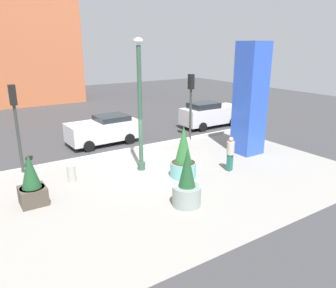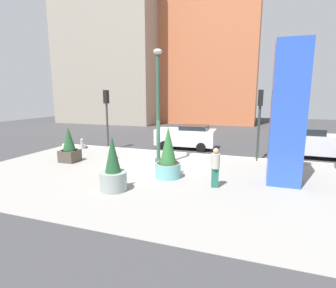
{
  "view_description": "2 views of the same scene",
  "coord_description": "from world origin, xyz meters",
  "px_view_note": "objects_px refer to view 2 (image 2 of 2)",
  "views": [
    {
      "loc": [
        -7.14,
        -12.99,
        5.89
      ],
      "look_at": [
        0.93,
        -0.65,
        1.36
      ],
      "focal_mm": 35.11,
      "sensor_mm": 36.0,
      "label": 1
    },
    {
      "loc": [
        5.07,
        -12.87,
        3.85
      ],
      "look_at": [
        1.03,
        -1.28,
        1.54
      ],
      "focal_mm": 28.19,
      "sensor_mm": 36.0,
      "label": 2
    }
  ],
  "objects_px": {
    "potted_plant_near_right": "(168,158)",
    "concrete_bollard": "(110,153)",
    "art_pillar_blue": "(288,115)",
    "traffic_light_far_side": "(260,113)",
    "potted_plant_by_pillar": "(113,171)",
    "traffic_light_corner": "(107,110)",
    "car_far_lane": "(315,143)",
    "lamp_post": "(158,111)",
    "car_curb_east": "(186,136)",
    "pedestrian_on_sidewalk": "(215,166)",
    "fire_hydrant": "(82,144)",
    "potted_plant_mid_plaza": "(69,147)"
  },
  "relations": [
    {
      "from": "fire_hydrant",
      "to": "car_far_lane",
      "type": "relative_size",
      "value": 0.16
    },
    {
      "from": "car_curb_east",
      "to": "pedestrian_on_sidewalk",
      "type": "xyz_separation_m",
      "value": [
        3.3,
        -7.51,
        0.06
      ]
    },
    {
      "from": "potted_plant_by_pillar",
      "to": "potted_plant_mid_plaza",
      "type": "relative_size",
      "value": 1.11
    },
    {
      "from": "traffic_light_corner",
      "to": "car_curb_east",
      "type": "xyz_separation_m",
      "value": [
        5.08,
        2.27,
        -1.94
      ]
    },
    {
      "from": "fire_hydrant",
      "to": "potted_plant_by_pillar",
      "type": "bearing_deg",
      "value": -45.54
    },
    {
      "from": "lamp_post",
      "to": "car_curb_east",
      "type": "relative_size",
      "value": 1.44
    },
    {
      "from": "traffic_light_corner",
      "to": "car_far_lane",
      "type": "distance_m",
      "value": 13.59
    },
    {
      "from": "car_far_lane",
      "to": "potted_plant_by_pillar",
      "type": "bearing_deg",
      "value": -134.08
    },
    {
      "from": "potted_plant_by_pillar",
      "to": "traffic_light_corner",
      "type": "relative_size",
      "value": 0.54
    },
    {
      "from": "lamp_post",
      "to": "car_far_lane",
      "type": "distance_m",
      "value": 9.93
    },
    {
      "from": "lamp_post",
      "to": "traffic_light_corner",
      "type": "xyz_separation_m",
      "value": [
        -4.9,
        2.8,
        -0.17
      ]
    },
    {
      "from": "traffic_light_far_side",
      "to": "car_curb_east",
      "type": "distance_m",
      "value": 5.7
    },
    {
      "from": "art_pillar_blue",
      "to": "traffic_light_far_side",
      "type": "bearing_deg",
      "value": 106.6
    },
    {
      "from": "potted_plant_by_pillar",
      "to": "traffic_light_corner",
      "type": "xyz_separation_m",
      "value": [
        -4.56,
        6.95,
        1.98
      ]
    },
    {
      "from": "fire_hydrant",
      "to": "car_curb_east",
      "type": "relative_size",
      "value": 0.18
    },
    {
      "from": "lamp_post",
      "to": "car_curb_east",
      "type": "distance_m",
      "value": 5.49
    },
    {
      "from": "car_curb_east",
      "to": "pedestrian_on_sidewalk",
      "type": "bearing_deg",
      "value": -66.25
    },
    {
      "from": "potted_plant_mid_plaza",
      "to": "car_far_lane",
      "type": "height_order",
      "value": "potted_plant_mid_plaza"
    },
    {
      "from": "car_far_lane",
      "to": "potted_plant_mid_plaza",
      "type": "bearing_deg",
      "value": -157.01
    },
    {
      "from": "fire_hydrant",
      "to": "concrete_bollard",
      "type": "height_order",
      "value": "same"
    },
    {
      "from": "potted_plant_mid_plaza",
      "to": "car_far_lane",
      "type": "bearing_deg",
      "value": 22.99
    },
    {
      "from": "lamp_post",
      "to": "car_far_lane",
      "type": "bearing_deg",
      "value": 30.12
    },
    {
      "from": "concrete_bollard",
      "to": "car_far_lane",
      "type": "relative_size",
      "value": 0.16
    },
    {
      "from": "potted_plant_near_right",
      "to": "potted_plant_by_pillar",
      "type": "bearing_deg",
      "value": -123.12
    },
    {
      "from": "potted_plant_by_pillar",
      "to": "traffic_light_far_side",
      "type": "distance_m",
      "value": 9.09
    },
    {
      "from": "traffic_light_far_side",
      "to": "pedestrian_on_sidewalk",
      "type": "relative_size",
      "value": 2.44
    },
    {
      "from": "car_far_lane",
      "to": "traffic_light_corner",
      "type": "bearing_deg",
      "value": -171.11
    },
    {
      "from": "potted_plant_mid_plaza",
      "to": "traffic_light_far_side",
      "type": "relative_size",
      "value": 0.5
    },
    {
      "from": "potted_plant_near_right",
      "to": "concrete_bollard",
      "type": "relative_size",
      "value": 3.24
    },
    {
      "from": "fire_hydrant",
      "to": "car_far_lane",
      "type": "distance_m",
      "value": 15.44
    },
    {
      "from": "potted_plant_near_right",
      "to": "pedestrian_on_sidewalk",
      "type": "relative_size",
      "value": 1.44
    },
    {
      "from": "potted_plant_near_right",
      "to": "potted_plant_by_pillar",
      "type": "relative_size",
      "value": 1.07
    },
    {
      "from": "traffic_light_corner",
      "to": "traffic_light_far_side",
      "type": "distance_m",
      "value": 9.98
    },
    {
      "from": "potted_plant_near_right",
      "to": "fire_hydrant",
      "type": "height_order",
      "value": "potted_plant_near_right"
    },
    {
      "from": "potted_plant_by_pillar",
      "to": "fire_hydrant",
      "type": "bearing_deg",
      "value": 134.46
    },
    {
      "from": "car_curb_east",
      "to": "concrete_bollard",
      "type": "bearing_deg",
      "value": -126.8
    },
    {
      "from": "traffic_light_far_side",
      "to": "traffic_light_corner",
      "type": "bearing_deg",
      "value": -179.61
    },
    {
      "from": "traffic_light_far_side",
      "to": "potted_plant_near_right",
      "type": "bearing_deg",
      "value": -129.81
    },
    {
      "from": "potted_plant_mid_plaza",
      "to": "car_far_lane",
      "type": "xyz_separation_m",
      "value": [
        13.58,
        5.76,
        0.06
      ]
    },
    {
      "from": "traffic_light_far_side",
      "to": "pedestrian_on_sidewalk",
      "type": "xyz_separation_m",
      "value": [
        -1.6,
        -5.3,
        -1.86
      ]
    },
    {
      "from": "art_pillar_blue",
      "to": "traffic_light_corner",
      "type": "height_order",
      "value": "art_pillar_blue"
    },
    {
      "from": "lamp_post",
      "to": "car_curb_east",
      "type": "bearing_deg",
      "value": 87.88
    },
    {
      "from": "potted_plant_mid_plaza",
      "to": "fire_hydrant",
      "type": "height_order",
      "value": "potted_plant_mid_plaza"
    },
    {
      "from": "art_pillar_blue",
      "to": "concrete_bollard",
      "type": "bearing_deg",
      "value": 171.89
    },
    {
      "from": "car_curb_east",
      "to": "pedestrian_on_sidewalk",
      "type": "height_order",
      "value": "car_curb_east"
    },
    {
      "from": "car_far_lane",
      "to": "pedestrian_on_sidewalk",
      "type": "height_order",
      "value": "car_far_lane"
    },
    {
      "from": "lamp_post",
      "to": "potted_plant_near_right",
      "type": "bearing_deg",
      "value": -56.58
    },
    {
      "from": "potted_plant_near_right",
      "to": "concrete_bollard",
      "type": "distance_m",
      "value": 5.04
    },
    {
      "from": "traffic_light_corner",
      "to": "pedestrian_on_sidewalk",
      "type": "xyz_separation_m",
      "value": [
        8.39,
        -5.23,
        -1.88
      ]
    },
    {
      "from": "pedestrian_on_sidewalk",
      "to": "fire_hydrant",
      "type": "bearing_deg",
      "value": 154.59
    }
  ]
}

